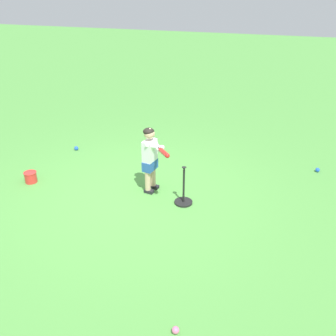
{
  "coord_description": "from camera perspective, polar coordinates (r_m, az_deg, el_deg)",
  "views": [
    {
      "loc": [
        4.82,
        2.1,
        3.13
      ],
      "look_at": [
        -0.22,
        0.49,
        0.45
      ],
      "focal_mm": 40.5,
      "sensor_mm": 36.0,
      "label": 1
    }
  ],
  "objects": [
    {
      "name": "play_ball_by_bucket",
      "position": [
        7.29,
        21.58,
        -0.27
      ],
      "size": [
        0.08,
        0.08,
        0.08
      ],
      "primitive_type": "sphere",
      "color": "blue",
      "rests_on": "ground"
    },
    {
      "name": "toy_bucket",
      "position": [
        6.83,
        -19.98,
        -1.26
      ],
      "size": [
        0.22,
        0.22,
        0.19
      ],
      "color": "red",
      "rests_on": "ground"
    },
    {
      "name": "ground_plane",
      "position": [
        6.12,
        -5.07,
        -4.04
      ],
      "size": [
        40.0,
        40.0,
        0.0
      ],
      "primitive_type": "plane",
      "color": "#519942"
    },
    {
      "name": "play_ball_behind_batter",
      "position": [
        4.03,
        1.14,
        -23.2
      ],
      "size": [
        0.08,
        0.08,
        0.08
      ],
      "primitive_type": "sphere",
      "color": "pink",
      "rests_on": "ground"
    },
    {
      "name": "child_batter",
      "position": [
        5.91,
        -2.6,
        2.03
      ],
      "size": [
        0.62,
        0.57,
        1.08
      ],
      "color": "#232328",
      "rests_on": "ground"
    },
    {
      "name": "play_ball_near_batter",
      "position": [
        7.86,
        -13.64,
        2.9
      ],
      "size": [
        0.08,
        0.08,
        0.08
      ],
      "primitive_type": "sphere",
      "color": "blue",
      "rests_on": "ground"
    },
    {
      "name": "batting_tee",
      "position": [
        5.84,
        2.35,
        -4.41
      ],
      "size": [
        0.28,
        0.28,
        0.62
      ],
      "color": "black",
      "rests_on": "ground"
    }
  ]
}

